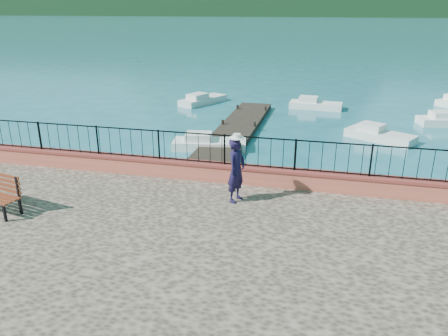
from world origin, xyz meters
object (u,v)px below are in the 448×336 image
at_px(person, 236,170).
at_px(boat_0, 210,141).
at_px(boat_1, 381,132).
at_px(boat_4, 316,103).
at_px(boat_3, 203,98).

height_order(person, boat_0, person).
bearing_deg(boat_1, boat_4, 147.60).
xyz_separation_m(boat_3, boat_4, (7.84, 0.21, 0.00)).
xyz_separation_m(boat_1, boat_4, (-3.54, 6.71, 0.00)).
relative_size(boat_1, boat_4, 1.00).
distance_m(boat_1, boat_4, 7.59).
xyz_separation_m(boat_1, boat_3, (-11.38, 6.51, 0.00)).
bearing_deg(boat_0, boat_3, 98.33).
relative_size(boat_1, boat_3, 0.91).
bearing_deg(boat_1, boat_3, -179.97).
xyz_separation_m(person, boat_4, (1.56, 18.31, -1.74)).
bearing_deg(boat_4, boat_3, -174.36).
height_order(boat_1, boat_3, same).
relative_size(person, boat_1, 0.55).
height_order(person, boat_1, person).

